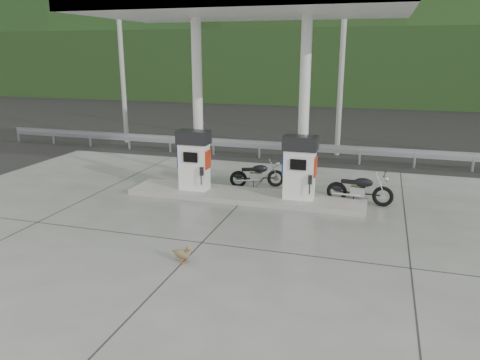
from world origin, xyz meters
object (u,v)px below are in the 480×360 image
(gas_pump_left, at_px, (194,160))
(motorcycle_right, at_px, (360,190))
(gas_pump_right, at_px, (300,168))
(motorcycle_left, at_px, (257,175))
(duck, at_px, (182,254))

(gas_pump_left, relative_size, motorcycle_right, 1.03)
(gas_pump_left, relative_size, gas_pump_right, 1.00)
(gas_pump_right, distance_m, motorcycle_right, 1.84)
(motorcycle_left, height_order, motorcycle_right, motorcycle_right)
(motorcycle_right, relative_size, duck, 3.74)
(motorcycle_left, xyz_separation_m, motorcycle_right, (3.23, -0.82, 0.03))
(duck, bearing_deg, gas_pump_right, 86.15)
(motorcycle_right, bearing_deg, gas_pump_left, -169.94)
(gas_pump_left, distance_m, gas_pump_right, 3.20)
(gas_pump_left, bearing_deg, duck, -70.95)
(motorcycle_left, distance_m, duck, 5.84)
(gas_pump_right, xyz_separation_m, duck, (-1.63, -4.55, -0.88))
(gas_pump_left, bearing_deg, motorcycle_right, 5.50)
(gas_pump_right, bearing_deg, motorcycle_right, 15.74)
(motorcycle_left, height_order, duck, motorcycle_left)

